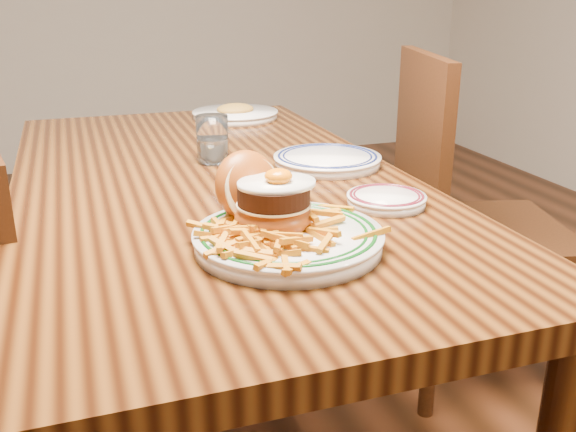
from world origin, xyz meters
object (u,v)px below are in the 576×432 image
object	(u,v)px
table	(213,213)
side_plate	(386,199)
chair_right	(461,216)
main_plate	(281,222)

from	to	relation	value
table	side_plate	distance (m)	0.43
table	chair_right	size ratio (longest dim) A/B	1.63
chair_right	side_plate	size ratio (longest dim) A/B	6.41
table	side_plate	xyz separation A→B (m)	(0.28, -0.31, 0.10)
table	main_plate	xyz separation A→B (m)	(0.02, -0.44, 0.13)
table	main_plate	size ratio (longest dim) A/B	4.87
chair_right	main_plate	world-z (taller)	chair_right
chair_right	side_plate	distance (m)	0.68
table	chair_right	xyz separation A→B (m)	(0.75, 0.12, -0.13)
main_plate	side_plate	xyz separation A→B (m)	(0.26, 0.13, -0.03)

